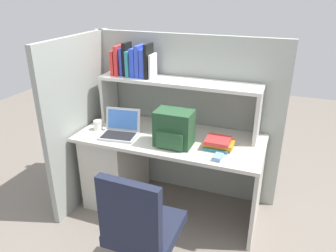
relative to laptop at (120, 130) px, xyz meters
The scene contains 12 objects.
ground_plane 0.89m from the laptop, 16.44° to the left, with size 8.00×8.00×0.00m, color slate.
desk 0.40m from the laptop, 77.65° to the left, with size 1.60×0.70×0.73m.
cubicle_partition_rear 0.65m from the laptop, 50.39° to the left, with size 1.84×0.05×1.55m, color #939991.
cubicle_partition_left 0.44m from the laptop, behind, with size 0.05×1.06×1.55m, color #939991.
overhead_hutch 0.61m from the laptop, 37.80° to the left, with size 1.44×0.28×0.45m.
reference_books_on_shelf 0.62m from the laptop, 90.70° to the left, with size 0.39×0.18×0.30m.
laptop is the anchor object (origin of this frame).
backpack 0.51m from the laptop, ahead, with size 0.30×0.23×0.29m.
computer_mouse 0.90m from the laptop, ahead, with size 0.06×0.10×0.03m, color #7299C6.
paper_cup 0.25m from the laptop, behind, with size 0.08×0.08×0.09m, color white.
desk_book_stack 0.85m from the laptop, ahead, with size 0.23×0.19×0.08m.
office_chair 1.02m from the laptop, 54.29° to the right, with size 0.52×0.52×0.93m.
Camera 1 is at (0.88, -2.38, 1.93)m, focal length 34.67 mm.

